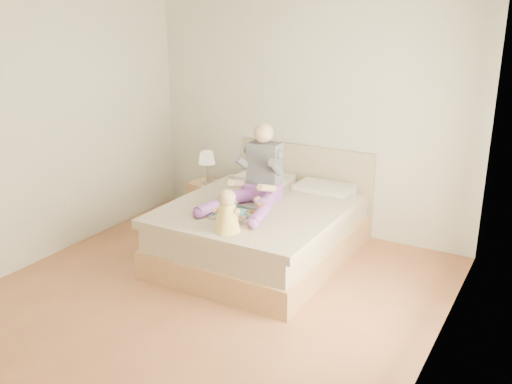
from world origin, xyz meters
The scene contains 7 objects.
room centered at (0.08, 0.01, 1.51)m, with size 4.02×4.22×2.71m.
bed centered at (0.00, 1.08, 0.32)m, with size 1.70×2.18×1.00m.
nightstand centered at (-1.10, 1.63, 0.25)m, with size 0.47×0.44×0.49m.
lamp centered at (-1.07, 1.57, 0.80)m, with size 0.20×0.20×0.41m.
adult centered at (-0.05, 1.00, 0.86)m, with size 0.71×1.02×0.84m.
tray centered at (0.00, 0.58, 0.64)m, with size 0.53×0.44×0.14m.
baby centered at (0.09, 0.20, 0.77)m, with size 0.29×0.36×0.40m.
Camera 1 is at (2.71, -3.87, 2.59)m, focal length 40.00 mm.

